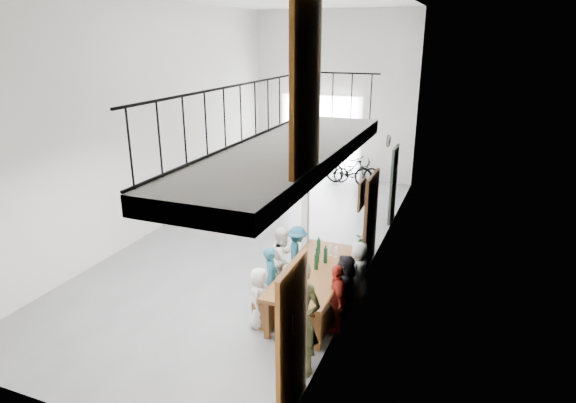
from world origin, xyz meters
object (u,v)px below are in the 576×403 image
at_px(tasting_table, 315,274).
at_px(side_bench, 204,199).
at_px(bicycle_near, 356,171).
at_px(serving_counter, 281,162).
at_px(host_standing, 300,318).
at_px(oak_barrel, 255,166).
at_px(bench_inner, 286,290).

relative_size(tasting_table, side_bench, 1.66).
height_order(side_bench, bicycle_near, bicycle_near).
xyz_separation_m(serving_counter, host_standing, (4.28, -9.79, 0.43)).
bearing_deg(tasting_table, host_standing, -78.62).
bearing_deg(side_bench, bicycle_near, 48.69).
distance_m(oak_barrel, serving_counter, 1.09).
relative_size(serving_counter, host_standing, 0.97).
xyz_separation_m(tasting_table, bicycle_near, (-1.22, 8.09, -0.31)).
bearing_deg(bicycle_near, oak_barrel, 85.00).
distance_m(bench_inner, oak_barrel, 8.15).
bearing_deg(serving_counter, side_bench, -104.80).
distance_m(tasting_table, host_standing, 1.69).
relative_size(tasting_table, host_standing, 1.44).
relative_size(serving_counter, bicycle_near, 1.11).
height_order(oak_barrel, bicycle_near, oak_barrel).
bearing_deg(host_standing, oak_barrel, 126.27).
bearing_deg(bench_inner, bicycle_near, 97.32).
distance_m(side_bench, bicycle_near, 5.28).
distance_m(bench_inner, serving_counter, 8.73).
bearing_deg(bench_inner, host_standing, -60.06).
relative_size(host_standing, bicycle_near, 1.15).
bearing_deg(oak_barrel, serving_counter, 57.70).
height_order(tasting_table, oak_barrel, oak_barrel).
height_order(side_bench, serving_counter, serving_counter).
height_order(side_bench, oak_barrel, oak_barrel).
xyz_separation_m(tasting_table, serving_counter, (-3.95, 8.14, -0.26)).
bearing_deg(serving_counter, bicycle_near, -5.26).
relative_size(tasting_table, serving_counter, 1.49).
height_order(tasting_table, bicycle_near, bicycle_near).
xyz_separation_m(oak_barrel, bicycle_near, (3.31, 0.87, -0.06)).
xyz_separation_m(side_bench, serving_counter, (0.75, 4.01, 0.23)).
bearing_deg(host_standing, bench_inner, 124.80).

